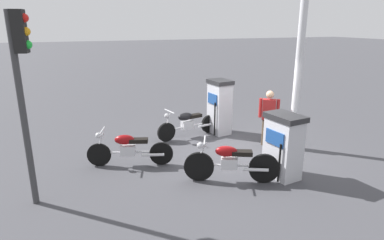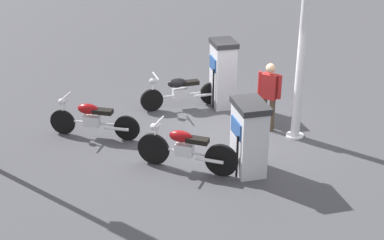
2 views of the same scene
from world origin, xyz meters
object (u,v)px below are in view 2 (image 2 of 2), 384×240
object	(u,v)px
fuel_pump_far	(249,137)
canopy_support_pole	(303,40)
fuel_pump_near	(223,73)
motorcycle_extra	(92,118)
attendant_person	(269,93)
motorcycle_near_pump	(180,91)
motorcycle_far_pump	(185,149)

from	to	relation	value
fuel_pump_far	canopy_support_pole	world-z (taller)	canopy_support_pole
fuel_pump_near	canopy_support_pole	distance (m)	2.71
fuel_pump_near	motorcycle_extra	xyz separation A→B (m)	(3.14, 1.48, -0.41)
canopy_support_pole	fuel_pump_far	bearing A→B (deg)	46.05
fuel_pump_far	attendant_person	xyz separation A→B (m)	(-0.82, -1.83, 0.16)
motorcycle_near_pump	attendant_person	world-z (taller)	attendant_person
motorcycle_far_pump	attendant_person	size ratio (longest dim) A/B	1.21
motorcycle_extra	attendant_person	xyz separation A→B (m)	(-3.96, 0.01, 0.45)
motorcycle_near_pump	motorcycle_extra	distance (m)	2.54
fuel_pump_far	motorcycle_far_pump	size ratio (longest dim) A/B	0.76
motorcycle_near_pump	canopy_support_pole	world-z (taller)	canopy_support_pole
motorcycle_extra	canopy_support_pole	xyz separation A→B (m)	(-4.50, 0.43, 1.78)
motorcycle_far_pump	attendant_person	world-z (taller)	attendant_person
motorcycle_far_pump	canopy_support_pole	distance (m)	3.36
motorcycle_near_pump	motorcycle_far_pump	size ratio (longest dim) A/B	1.08
motorcycle_far_pump	fuel_pump_near	bearing A→B (deg)	-111.22
motorcycle_far_pump	attendant_person	distance (m)	2.66
motorcycle_near_pump	fuel_pump_near	bearing A→B (deg)	-179.56
fuel_pump_far	motorcycle_far_pump	bearing A→B (deg)	-8.64
fuel_pump_near	motorcycle_extra	size ratio (longest dim) A/B	0.85
fuel_pump_near	motorcycle_near_pump	distance (m)	1.15
fuel_pump_far	motorcycle_extra	xyz separation A→B (m)	(3.14, -1.84, -0.29)
fuel_pump_far	motorcycle_near_pump	distance (m)	3.49
fuel_pump_far	canopy_support_pole	xyz separation A→B (m)	(-1.36, -1.41, 1.49)
motorcycle_near_pump	motorcycle_far_pump	xyz separation A→B (m)	(0.15, 3.13, 0.03)
motorcycle_far_pump	fuel_pump_far	bearing A→B (deg)	171.36
motorcycle_extra	canopy_support_pole	bearing A→B (deg)	174.57
motorcycle_near_pump	motorcycle_extra	xyz separation A→B (m)	(2.08, 1.47, 0.02)
motorcycle_extra	canopy_support_pole	world-z (taller)	canopy_support_pole
fuel_pump_near	fuel_pump_far	bearing A→B (deg)	90.00
attendant_person	motorcycle_near_pump	bearing A→B (deg)	-38.20
attendant_person	canopy_support_pole	bearing A→B (deg)	142.50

